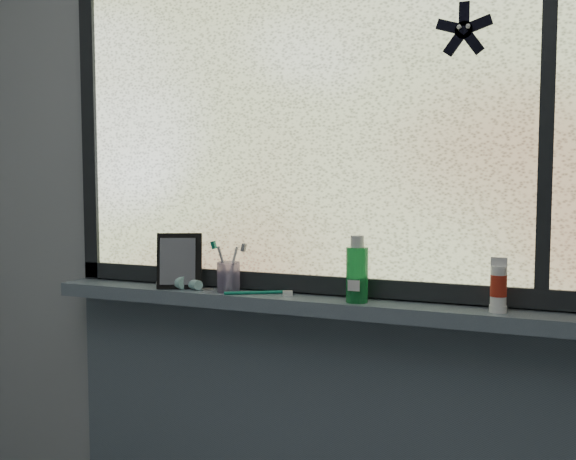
% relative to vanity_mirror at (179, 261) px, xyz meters
% --- Properties ---
extents(wall_back, '(3.00, 0.01, 2.50)m').
position_rel_vanity_mirror_xyz_m(wall_back, '(0.41, 0.09, 0.15)').
color(wall_back, '#9EA3A8').
rests_on(wall_back, ground).
extents(windowsill, '(1.62, 0.14, 0.04)m').
position_rel_vanity_mirror_xyz_m(windowsill, '(0.41, 0.02, -0.10)').
color(windowsill, slate).
rests_on(windowsill, wall_back).
extents(window_pane, '(1.50, 0.01, 1.00)m').
position_rel_vanity_mirror_xyz_m(window_pane, '(0.41, 0.07, 0.43)').
color(window_pane, silver).
rests_on(window_pane, wall_back).
extents(frame_bottom, '(1.60, 0.03, 0.05)m').
position_rel_vanity_mirror_xyz_m(frame_bottom, '(0.41, 0.06, -0.05)').
color(frame_bottom, black).
rests_on(frame_bottom, windowsill).
extents(frame_left, '(0.05, 0.03, 1.10)m').
position_rel_vanity_mirror_xyz_m(frame_left, '(-0.37, 0.06, 0.43)').
color(frame_left, black).
rests_on(frame_left, wall_back).
extents(frame_mullion, '(0.03, 0.03, 1.00)m').
position_rel_vanity_mirror_xyz_m(frame_mullion, '(1.01, 0.06, 0.43)').
color(frame_mullion, black).
rests_on(frame_mullion, wall_back).
extents(starfish_sticker, '(0.15, 0.02, 0.15)m').
position_rel_vanity_mirror_xyz_m(starfish_sticker, '(0.81, 0.06, 0.62)').
color(starfish_sticker, black).
rests_on(starfish_sticker, window_pane).
extents(vanity_mirror, '(0.15, 0.12, 0.17)m').
position_rel_vanity_mirror_xyz_m(vanity_mirror, '(0.00, 0.00, 0.00)').
color(vanity_mirror, black).
rests_on(vanity_mirror, windowsill).
extents(toothpaste_tube, '(0.22, 0.12, 0.04)m').
position_rel_vanity_mirror_xyz_m(toothpaste_tube, '(0.01, -0.00, -0.06)').
color(toothpaste_tube, white).
rests_on(toothpaste_tube, windowsill).
extents(toothbrush_cup, '(0.07, 0.07, 0.09)m').
position_rel_vanity_mirror_xyz_m(toothbrush_cup, '(0.16, 0.00, -0.04)').
color(toothbrush_cup, '#A292C2').
rests_on(toothbrush_cup, windowsill).
extents(toothbrush_lying, '(0.20, 0.13, 0.01)m').
position_rel_vanity_mirror_xyz_m(toothbrush_lying, '(0.25, -0.00, -0.08)').
color(toothbrush_lying, '#0C7158').
rests_on(toothbrush_lying, windowsill).
extents(mouthwash_bottle, '(0.07, 0.07, 0.15)m').
position_rel_vanity_mirror_xyz_m(mouthwash_bottle, '(0.55, -0.01, 0.01)').
color(mouthwash_bottle, green).
rests_on(mouthwash_bottle, windowsill).
extents(cream_tube, '(0.04, 0.04, 0.10)m').
position_rel_vanity_mirror_xyz_m(cream_tube, '(0.91, -0.00, -0.01)').
color(cream_tube, silver).
rests_on(cream_tube, windowsill).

